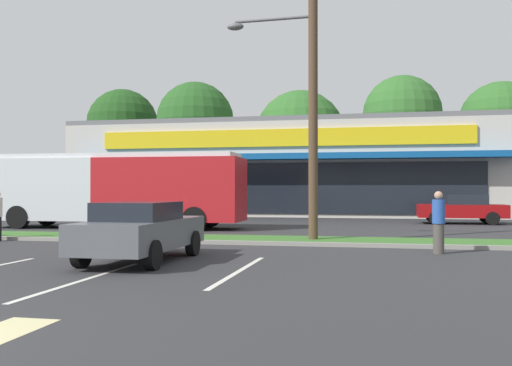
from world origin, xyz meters
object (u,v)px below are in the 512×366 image
object	(u,v)px
car_3	(462,209)
pedestrian_by_pole	(439,222)
city_bus	(116,188)
car_0	(53,206)
utility_pole	(309,75)
car_1	(141,230)

from	to	relation	value
car_3	pedestrian_by_pole	world-z (taller)	pedestrian_by_pole
city_bus	car_0	xyz separation A→B (m)	(-6.49, 5.68, -0.99)
utility_pole	city_bus	xyz separation A→B (m)	(-9.14, 5.21, -3.62)
city_bus	car_0	bearing A→B (deg)	-42.59
utility_pole	city_bus	world-z (taller)	utility_pole
car_3	car_1	bearing A→B (deg)	60.91
car_0	car_3	world-z (taller)	car_0
car_0	city_bus	bearing A→B (deg)	-41.19
car_0	pedestrian_by_pole	bearing A→B (deg)	-34.65
utility_pole	car_3	bearing A→B (deg)	61.71
city_bus	car_3	bearing A→B (deg)	-158.84
utility_pole	car_1	bearing A→B (deg)	-120.69
car_0	car_3	xyz separation A→B (m)	(21.87, 0.72, -0.03)
pedestrian_by_pole	car_3	bearing A→B (deg)	-126.22
city_bus	car_0	size ratio (longest dim) A/B	2.51
car_0	car_1	bearing A→B (deg)	-53.33
utility_pole	pedestrian_by_pole	size ratio (longest dim) A/B	6.08
utility_pole	car_1	distance (m)	8.02
car_1	car_0	bearing A→B (deg)	36.67
city_bus	utility_pole	bearing A→B (deg)	148.91
car_3	pedestrian_by_pole	bearing A→B (deg)	79.91
city_bus	car_1	distance (m)	12.33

